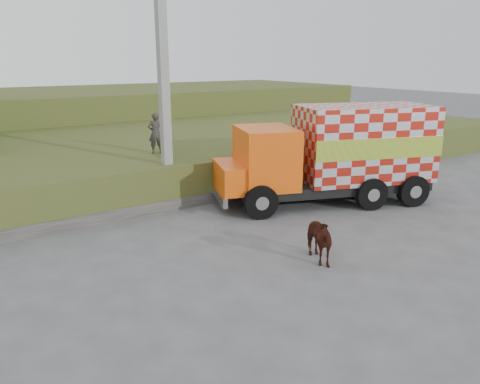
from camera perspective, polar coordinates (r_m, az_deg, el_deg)
ground at (r=13.43m, az=3.82°, el=-5.89°), size 120.00×120.00×0.00m
embankment at (r=21.68m, az=-12.50°, el=4.30°), size 40.00×12.00×1.50m
embankment_far at (r=32.93m, az=-20.45°, el=8.89°), size 40.00×12.00×3.00m
retaining_strip at (r=15.87m, az=-11.31°, el=-1.92°), size 16.00×0.50×0.40m
utility_pole at (r=15.92m, az=-9.26°, el=12.47°), size 1.20×0.30×8.00m
cargo_truck at (r=16.88m, az=11.64°, el=4.60°), size 8.03×4.87×3.42m
cow at (r=12.02m, az=9.17°, el=-5.57°), size 1.09×1.60×1.24m
pedestrian at (r=18.09m, az=-10.25°, el=7.08°), size 0.65×0.51×1.55m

